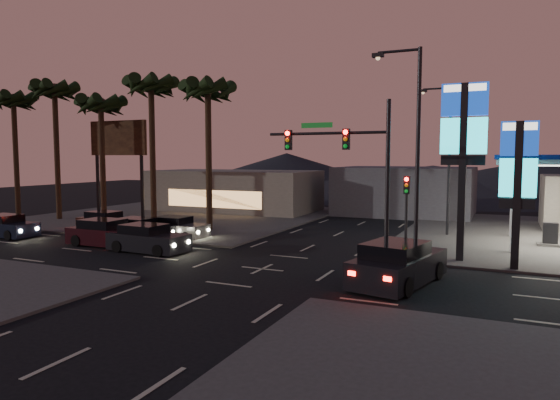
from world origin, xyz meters
The scene contains 27 objects.
ground centered at (0.00, 0.00, 0.00)m, with size 140.00×140.00×0.00m, color black.
corner_lot_nw centered at (-16.00, 16.00, 0.06)m, with size 24.00×24.00×0.12m, color #47443F.
pylon_sign_tall centered at (8.50, 5.50, 6.39)m, with size 2.20×0.35×9.00m.
pylon_sign_short centered at (11.00, 4.50, 4.66)m, with size 1.60×0.35×7.00m.
traffic_signal_mast centered at (3.76, 1.99, 5.23)m, with size 6.10×0.39×8.00m.
pedestal_signal centered at (5.50, 6.98, 2.92)m, with size 0.32×0.39×4.30m.
streetlight_near centered at (6.79, 1.00, 5.72)m, with size 2.14×0.25×10.00m.
streetlight_mid centered at (6.79, 14.00, 5.72)m, with size 2.14×0.25×10.00m.
streetlight_far centered at (6.79, 28.00, 5.72)m, with size 2.14×0.25×10.00m.
palm_a centered at (-9.00, 9.50, 9.43)m, with size 4.41×4.41×10.86m.
palm_b centered at (-14.00, 9.50, 9.97)m, with size 4.41×4.41×11.46m.
palm_c centered at (-19.00, 9.50, 8.88)m, with size 4.41×4.41×10.26m.
palm_d centered at (-24.00, 9.50, 10.15)m, with size 4.41×4.41×11.66m.
palm_e centered at (-29.00, 9.50, 9.61)m, with size 4.41×4.41×11.06m.
billboard centered at (-20.50, 13.00, 6.33)m, with size 6.00×0.30×8.50m.
building_far_west centered at (-14.00, 22.00, 2.00)m, with size 16.00×8.00×4.00m, color #726B5B.
building_far_mid centered at (2.00, 26.00, 2.20)m, with size 12.00×9.00×4.40m, color #4C4C51.
hill_left centered at (-25.00, 60.00, 3.00)m, with size 40.00×40.00×6.00m, color black.
hill_right centered at (15.00, 60.00, 2.50)m, with size 50.00×50.00×5.00m, color black.
hill_center centered at (0.00, 60.00, 2.00)m, with size 60.00×60.00×4.00m, color black.
car_lane_a_front centered at (-7.87, 1.24, 0.72)m, with size 4.85×2.21×1.55m.
car_lane_a_mid centered at (-11.43, 1.75, 0.74)m, with size 4.93×2.12×1.60m.
car_lane_a_rear centered at (-20.03, 1.53, 0.69)m, with size 4.63×2.04×1.49m.
car_lane_b_front centered at (-9.34, 5.95, 0.65)m, with size 4.38×1.95×1.41m.
car_lane_b_mid centered at (-10.91, 4.18, 0.67)m, with size 4.44×1.94×1.43m.
car_lane_b_rear centered at (-15.63, 6.18, 0.67)m, with size 4.53×2.10×1.44m.
suv_station centered at (6.48, -0.21, 0.85)m, with size 3.40×5.81×1.83m.
Camera 1 is at (10.50, -21.07, 5.37)m, focal length 32.00 mm.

